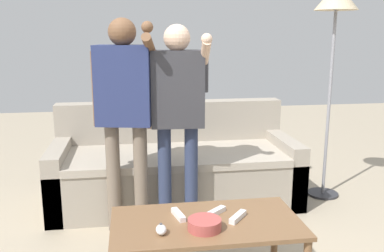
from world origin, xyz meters
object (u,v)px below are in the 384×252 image
player_left (125,102)px  coffee_table (206,229)px  game_remote_wand_near (215,212)px  couch (175,168)px  game_remote_nunchuk (161,230)px  floor_lamp (336,12)px  game_remote_wand_spare (178,215)px  snack_bowl (205,224)px  player_center (178,104)px  game_remote_wand_far (238,217)px

player_left → coffee_table: bearing=-62.1°
game_remote_wand_near → player_left: bearing=123.9°
couch → game_remote_nunchuk: 1.54m
couch → floor_lamp: floor_lamp is taller
game_remote_nunchuk → game_remote_wand_spare: size_ratio=0.55×
game_remote_nunchuk → game_remote_wand_near: size_ratio=0.63×
snack_bowl → player_center: (-0.03, 0.93, 0.50)m
game_remote_nunchuk → couch: bearing=81.1°
snack_bowl → floor_lamp: 2.28m
player_left → game_remote_wand_spare: size_ratio=9.77×
game_remote_nunchuk → game_remote_wand_far: bearing=13.5°
player_center → game_remote_wand_far: player_center is taller
coffee_table → game_remote_nunchuk: game_remote_nunchuk is taller
player_left → game_remote_wand_near: player_left is taller
game_remote_wand_near → player_center: bearing=99.8°
coffee_table → game_remote_wand_far: 0.19m
snack_bowl → player_center: size_ratio=0.12×
couch → game_remote_wand_far: size_ratio=14.19×
floor_lamp → game_remote_wand_far: 2.11m
floor_lamp → player_center: bearing=-162.0°
coffee_table → floor_lamp: (1.34, 1.28, 1.26)m
game_remote_nunchuk → game_remote_wand_near: 0.38m
coffee_table → player_left: 1.13m
floor_lamp → game_remote_wand_far: (-1.16, -1.29, -1.20)m
coffee_table → game_remote_wand_near: 0.12m
player_left → game_remote_wand_far: (0.62, -0.85, -0.54)m
game_remote_nunchuk → floor_lamp: size_ratio=0.05×
couch → player_left: size_ratio=1.34×
snack_bowl → game_remote_wand_near: (0.10, 0.18, -0.01)m
coffee_table → game_remote_wand_spare: (-0.15, 0.07, 0.07)m
couch → player_center: size_ratio=1.37×
player_center → game_remote_wand_spare: 0.92m
game_remote_wand_far → snack_bowl: bearing=-156.2°
couch → game_remote_wand_spare: size_ratio=13.06×
game_remote_wand_far → game_remote_wand_spare: size_ratio=0.92×
floor_lamp → coffee_table: bearing=-136.3°
player_left → player_center: 0.38m
snack_bowl → game_remote_wand_spare: 0.21m
player_center → couch: bearing=86.4°
game_remote_nunchuk → snack_bowl: bearing=3.6°
floor_lamp → game_remote_wand_spare: bearing=-141.0°
player_center → game_remote_wand_far: 1.01m
game_remote_wand_near → game_remote_wand_spare: size_ratio=0.86×
snack_bowl → game_remote_wand_far: bearing=23.8°
floor_lamp → player_left: bearing=-166.0°
snack_bowl → game_remote_wand_far: 0.23m
couch → game_remote_wand_far: 1.43m
snack_bowl → floor_lamp: size_ratio=0.10×
player_left → player_center: bearing=-1.6°
snack_bowl → floor_lamp: floor_lamp is taller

